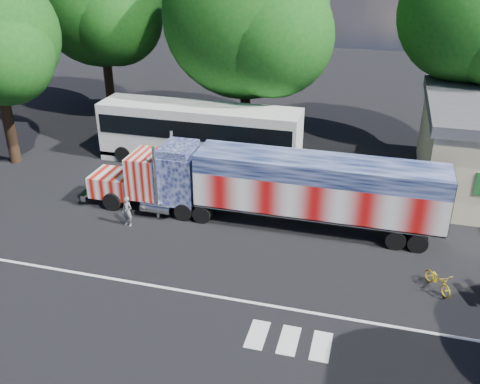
% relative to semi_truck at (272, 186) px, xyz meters
% --- Properties ---
extents(ground, '(100.00, 100.00, 0.00)m').
position_rel_semi_truck_xyz_m(ground, '(-1.45, -3.80, -2.07)').
color(ground, black).
extents(lane_markings, '(30.00, 2.67, 0.01)m').
position_rel_semi_truck_xyz_m(lane_markings, '(0.26, -7.57, -2.06)').
color(lane_markings, silver).
rests_on(lane_markings, ground).
extents(semi_truck, '(18.84, 2.98, 4.02)m').
position_rel_semi_truck_xyz_m(semi_truck, '(0.00, 0.00, 0.00)').
color(semi_truck, black).
rests_on(semi_truck, ground).
extents(coach_bus, '(12.92, 3.01, 3.76)m').
position_rel_semi_truck_xyz_m(coach_bus, '(-6.13, 6.55, -0.12)').
color(coach_bus, silver).
rests_on(coach_bus, ground).
extents(woman, '(0.66, 0.52, 1.60)m').
position_rel_semi_truck_xyz_m(woman, '(-6.98, -2.30, -1.26)').
color(woman, slate).
rests_on(woman, ground).
extents(bicycle, '(1.42, 1.76, 0.90)m').
position_rel_semi_truck_xyz_m(bicycle, '(8.01, -3.85, -1.62)').
color(bicycle, gold).
rests_on(bicycle, ground).
extents(tree_n_mid, '(11.54, 10.99, 14.17)m').
position_rel_semi_truck_xyz_m(tree_n_mid, '(-4.17, 11.25, 6.56)').
color(tree_n_mid, black).
rests_on(tree_n_mid, ground).
extents(tree_ne_a, '(8.69, 8.27, 13.23)m').
position_rel_semi_truck_xyz_m(tree_ne_a, '(9.37, 12.25, 6.96)').
color(tree_ne_a, black).
rests_on(tree_ne_a, ground).
extents(tree_nw_a, '(10.19, 9.70, 13.68)m').
position_rel_semi_truck_xyz_m(tree_nw_a, '(-16.25, 14.12, 6.71)').
color(tree_nw_a, black).
rests_on(tree_nw_a, ground).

